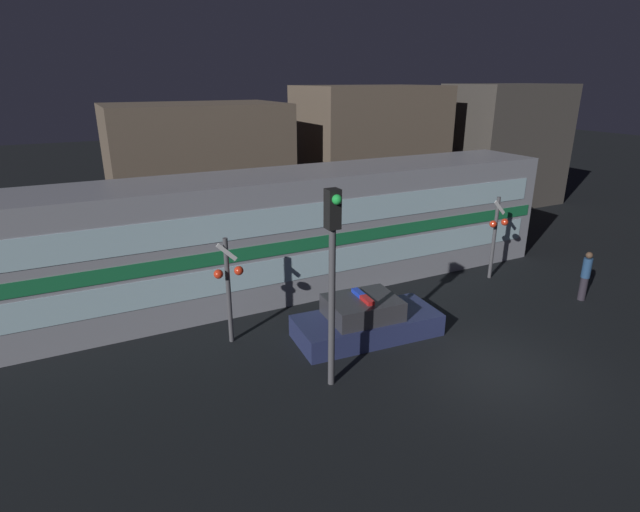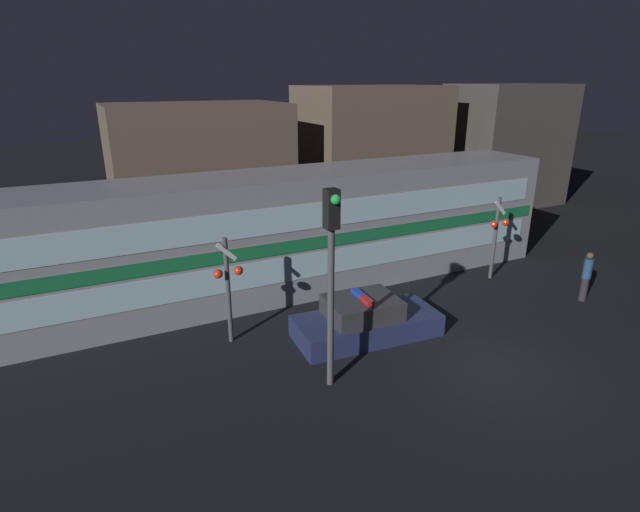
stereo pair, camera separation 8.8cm
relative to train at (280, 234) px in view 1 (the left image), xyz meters
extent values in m
plane|color=black|center=(2.97, -7.37, -2.10)|extent=(120.00, 120.00, 0.00)
cube|color=gray|center=(0.00, 0.01, 0.00)|extent=(21.24, 2.94, 4.20)
cube|color=#19723F|center=(0.00, -1.47, 0.00)|extent=(20.81, 0.03, 0.42)
cube|color=silver|center=(0.00, -1.47, -0.76)|extent=(20.18, 0.02, 0.84)
cube|color=silver|center=(0.00, -1.47, 0.92)|extent=(20.18, 0.02, 0.84)
cube|color=navy|center=(0.92, -4.32, -1.77)|extent=(4.37, 2.11, 0.65)
cube|color=#333338|center=(0.75, -4.31, -1.16)|extent=(2.15, 1.73, 0.58)
cube|color=red|center=(0.73, -4.58, -0.81)|extent=(0.24, 0.56, 0.12)
cube|color=blue|center=(0.77, -4.04, -0.81)|extent=(0.24, 0.56, 0.12)
cylinder|color=#2D2833|center=(8.88, -5.49, -1.69)|extent=(0.25, 0.25, 0.82)
cylinder|color=navy|center=(8.88, -5.49, -0.93)|extent=(0.29, 0.29, 0.69)
sphere|color=brown|center=(8.88, -5.49, -0.48)|extent=(0.22, 0.22, 0.22)
cylinder|color=#4C4C51|center=(7.54, -2.55, -0.52)|extent=(0.13, 0.13, 3.15)
sphere|color=red|center=(7.25, -2.70, 0.11)|extent=(0.26, 0.26, 0.26)
sphere|color=red|center=(7.83, -2.70, 0.11)|extent=(0.26, 0.26, 0.26)
cube|color=white|center=(7.54, -2.64, 0.67)|extent=(0.58, 0.03, 0.58)
cylinder|color=#4C4C51|center=(-2.76, -2.84, -0.53)|extent=(0.13, 0.13, 3.14)
sphere|color=red|center=(-3.05, -2.98, 0.10)|extent=(0.26, 0.26, 0.26)
sphere|color=red|center=(-2.48, -2.98, 0.10)|extent=(0.26, 0.26, 0.26)
cube|color=white|center=(-2.76, -2.93, 0.66)|extent=(0.58, 0.03, 0.58)
cylinder|color=#4C4C51|center=(-1.19, -6.03, -0.08)|extent=(0.16, 0.16, 4.04)
cube|color=black|center=(-1.19, -6.03, 2.39)|extent=(0.30, 0.30, 0.90)
sphere|color=green|center=(-1.19, -6.23, 2.64)|extent=(0.23, 0.23, 0.23)
cube|color=brown|center=(-0.86, 7.70, 0.98)|extent=(7.80, 4.92, 6.17)
cube|color=brown|center=(8.58, 7.99, 1.33)|extent=(7.39, 4.98, 6.87)
cube|color=#47423D|center=(17.14, 6.56, 1.36)|extent=(6.52, 4.38, 6.92)
camera|label=1|loc=(-6.26, -15.45, 5.09)|focal=28.00mm
camera|label=2|loc=(-6.18, -15.49, 5.09)|focal=28.00mm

